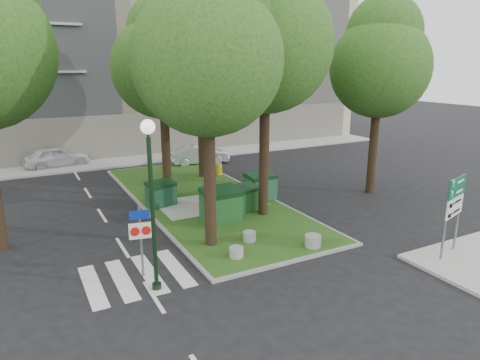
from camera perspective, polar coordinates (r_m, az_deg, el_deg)
ground at (r=15.13m, az=5.41°, el=-11.16°), size 120.00×120.00×0.00m
median_island at (r=21.91m, az=-5.00°, el=-2.48°), size 6.00×16.00×0.12m
median_kerb at (r=21.91m, az=-5.00°, el=-2.51°), size 6.30×16.30×0.10m
building_sidewalk at (r=31.41m, az=-13.39°, el=2.61°), size 42.00×3.00×0.12m
zebra_crossing at (r=14.91m, az=-10.33°, el=-11.75°), size 5.00×3.00×0.01m
apartment_building at (r=38.04m, az=-17.20°, el=16.55°), size 41.00×12.00×16.00m
tree_median_near_left at (r=15.13m, az=-4.16°, el=17.50°), size 5.20×5.20×10.53m
tree_median_near_right at (r=18.57m, az=3.62°, el=19.16°), size 5.60×5.60×11.46m
tree_median_mid at (r=21.38m, az=-10.22°, el=15.74°), size 4.80×4.80×9.99m
tree_median_far at (r=25.36m, az=-5.33°, el=18.83°), size 5.80×5.80×11.93m
tree_street_right at (r=23.31m, az=18.29°, el=15.18°), size 5.00×5.00×10.06m
dumpster_a at (r=20.80m, az=-10.48°, el=-1.81°), size 1.50×1.22×1.21m
dumpster_b at (r=18.36m, az=-2.55°, el=-3.39°), size 1.66×1.18×1.52m
dumpster_c at (r=19.79m, az=0.61°, el=-2.43°), size 1.46×1.16×1.21m
dumpster_d at (r=21.46m, az=2.73°, el=-0.82°), size 1.56×1.16×1.37m
bollard_left at (r=15.27m, az=-0.50°, el=-9.58°), size 0.50×0.50×0.36m
bollard_right at (r=16.30m, az=9.69°, el=-8.01°), size 0.61×0.61×0.43m
bollard_mid at (r=16.58m, az=1.26°, el=-7.50°), size 0.50×0.50×0.36m
litter_bin at (r=26.19m, az=-2.84°, el=1.44°), size 0.40×0.40×0.69m
street_lamp at (r=12.59m, az=-11.77°, el=-0.87°), size 0.42×0.42×5.23m
traffic_sign_pole at (r=14.02m, az=-13.12°, el=-6.74°), size 0.72×0.17×2.43m
directional_sign at (r=16.64m, az=26.63°, el=-2.84°), size 1.37×0.45×2.84m
car_white at (r=31.12m, az=-23.28°, el=2.88°), size 4.32×2.12×1.42m
car_silver at (r=29.64m, az=-5.43°, el=3.39°), size 4.12×1.84×1.31m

